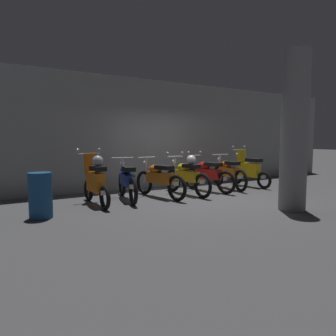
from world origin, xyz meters
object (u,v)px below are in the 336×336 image
object	(u,v)px
motorbike_slot_1	(127,180)
motorbike_slot_5	(228,173)
support_pillar	(294,131)
motorbike_slot_0	(95,180)
motorbike_slot_6	(249,170)
motorbike_slot_2	(159,179)
motorbike_slot_4	(207,174)
trash_bin	(40,195)
motorbike_slot_3	(187,175)

from	to	relation	value
motorbike_slot_1	motorbike_slot_5	bearing A→B (deg)	1.27
motorbike_slot_1	support_pillar	xyz separation A→B (m)	(2.59, -2.80, 1.17)
motorbike_slot_0	motorbike_slot_1	size ratio (longest dim) A/B	0.87
motorbike_slot_6	support_pillar	world-z (taller)	support_pillar
motorbike_slot_1	motorbike_slot_6	bearing A→B (deg)	0.86
motorbike_slot_0	motorbike_slot_2	distance (m)	1.69
support_pillar	motorbike_slot_1	bearing A→B (deg)	132.78
motorbike_slot_4	trash_bin	distance (m)	4.71
motorbike_slot_1	motorbike_slot_5	xyz separation A→B (m)	(3.38, 0.08, 0.00)
motorbike_slot_5	motorbike_slot_2	bearing A→B (deg)	-175.46
motorbike_slot_4	trash_bin	world-z (taller)	motorbike_slot_4
support_pillar	motorbike_slot_3	bearing A→B (deg)	108.89
motorbike_slot_0	motorbike_slot_5	world-z (taller)	motorbike_slot_0
motorbike_slot_6	support_pillar	size ratio (longest dim) A/B	0.51
motorbike_slot_3	trash_bin	xyz separation A→B (m)	(-3.80, -0.66, -0.09)
motorbike_slot_1	motorbike_slot_6	world-z (taller)	motorbike_slot_6
motorbike_slot_5	trash_bin	distance (m)	5.57
motorbike_slot_6	motorbike_slot_3	bearing A→B (deg)	-175.24
motorbike_slot_2	motorbike_slot_4	bearing A→B (deg)	4.87
motorbike_slot_3	support_pillar	world-z (taller)	support_pillar
trash_bin	motorbike_slot_0	bearing A→B (deg)	26.57
motorbike_slot_4	trash_bin	bearing A→B (deg)	-169.89
support_pillar	trash_bin	world-z (taller)	support_pillar
motorbike_slot_5	motorbike_slot_6	distance (m)	0.84
motorbike_slot_1	motorbike_slot_3	xyz separation A→B (m)	(1.68, -0.15, 0.04)
motorbike_slot_0	motorbike_slot_5	xyz separation A→B (m)	(4.23, 0.25, -0.08)
motorbike_slot_0	motorbike_slot_6	bearing A→B (deg)	2.70
support_pillar	motorbike_slot_4	bearing A→B (deg)	91.37
motorbike_slot_1	motorbike_slot_3	bearing A→B (deg)	-5.02
motorbike_slot_1	motorbike_slot_3	size ratio (longest dim) A/B	0.99
motorbike_slot_0	motorbike_slot_5	size ratio (longest dim) A/B	0.87
motorbike_slot_4	support_pillar	bearing A→B (deg)	-88.63
support_pillar	motorbike_slot_5	bearing A→B (deg)	74.70
motorbike_slot_2	motorbike_slot_3	world-z (taller)	motorbike_slot_3
motorbike_slot_4	support_pillar	distance (m)	3.05
trash_bin	motorbike_slot_3	bearing A→B (deg)	9.89
motorbike_slot_3	motorbike_slot_6	xyz separation A→B (m)	(2.53, 0.21, -0.00)
motorbike_slot_1	motorbike_slot_2	distance (m)	0.84
motorbike_slot_0	motorbike_slot_4	size ratio (longest dim) A/B	0.87
motorbike_slot_3	motorbike_slot_4	distance (m)	0.86
motorbike_slot_6	support_pillar	distance (m)	3.48
motorbike_slot_1	motorbike_slot_3	world-z (taller)	motorbike_slot_3
motorbike_slot_3	support_pillar	xyz separation A→B (m)	(0.91, -2.65, 1.14)
motorbike_slot_2	motorbike_slot_4	xyz separation A→B (m)	(1.69, 0.14, 0.00)
motorbike_slot_3	motorbike_slot_6	world-z (taller)	motorbike_slot_6
motorbike_slot_4	motorbike_slot_2	bearing A→B (deg)	-175.13
motorbike_slot_2	motorbike_slot_1	bearing A→B (deg)	171.37
motorbike_slot_0	motorbike_slot_6	xyz separation A→B (m)	(5.06, 0.24, -0.04)
motorbike_slot_0	motorbike_slot_2	world-z (taller)	motorbike_slot_0
motorbike_slot_3	motorbike_slot_6	bearing A→B (deg)	4.76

